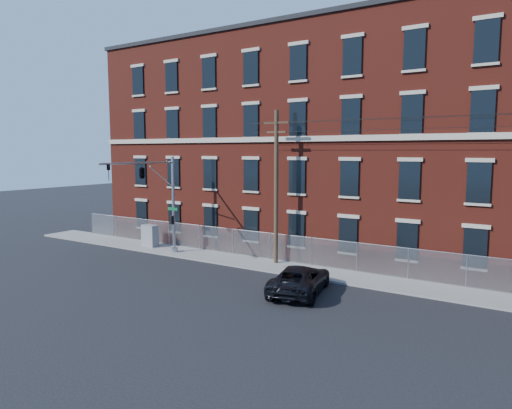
{
  "coord_description": "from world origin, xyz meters",
  "views": [
    {
      "loc": [
        16.95,
        -20.52,
        7.5
      ],
      "look_at": [
        1.45,
        4.0,
        4.14
      ],
      "focal_mm": 32.39,
      "sensor_mm": 36.0,
      "label": 1
    }
  ],
  "objects": [
    {
      "name": "pickup_truck",
      "position": [
        6.15,
        0.91,
        0.74
      ],
      "size": [
        3.5,
        5.7,
        1.48
      ],
      "primitive_type": "imported",
      "rotation": [
        0.0,
        0.0,
        3.35
      ],
      "color": "black",
      "rests_on": "ground"
    },
    {
      "name": "utility_pole_near",
      "position": [
        2.0,
        5.6,
        5.34
      ],
      "size": [
        1.8,
        0.28,
        10.0
      ],
      "color": "#4B3925",
      "rests_on": "ground"
    },
    {
      "name": "mill_building",
      "position": [
        12.0,
        13.93,
        8.15
      ],
      "size": [
        55.3,
        14.32,
        16.3
      ],
      "color": "maroon",
      "rests_on": "ground"
    },
    {
      "name": "utility_cabinet",
      "position": [
        -8.96,
        4.99,
        0.95
      ],
      "size": [
        1.39,
        0.8,
        1.67
      ],
      "primitive_type": "cube",
      "rotation": [
        0.0,
        0.0,
        -0.1
      ],
      "color": "gray",
      "rests_on": "sidewalk"
    },
    {
      "name": "sidewalk",
      "position": [
        12.0,
        5.0,
        0.06
      ],
      "size": [
        65.0,
        3.0,
        0.12
      ],
      "primitive_type": "cube",
      "color": "gray",
      "rests_on": "ground"
    },
    {
      "name": "chain_link_fence",
      "position": [
        12.0,
        6.3,
        1.06
      ],
      "size": [
        59.06,
        0.06,
        1.85
      ],
      "color": "#A5A8AD",
      "rests_on": "ground"
    },
    {
      "name": "ground",
      "position": [
        0.0,
        0.0,
        0.0
      ],
      "size": [
        140.0,
        140.0,
        0.0
      ],
      "primitive_type": "plane",
      "color": "black",
      "rests_on": "ground"
    },
    {
      "name": "traffic_signal_mast",
      "position": [
        -6.0,
        2.18,
        5.39
      ],
      "size": [
        0.9,
        6.75,
        7.0
      ],
      "color": "#9EA0A5",
      "rests_on": "ground"
    }
  ]
}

